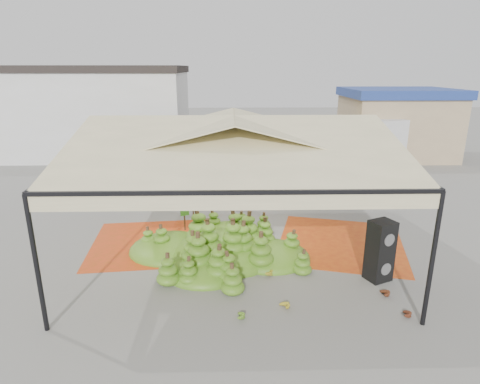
{
  "coord_description": "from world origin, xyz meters",
  "views": [
    {
      "loc": [
        -0.1,
        -11.29,
        5.28
      ],
      "look_at": [
        0.2,
        1.5,
        1.3
      ],
      "focal_mm": 30.0,
      "sensor_mm": 36.0,
      "label": 1
    }
  ],
  "objects_px": {
    "banana_heap": "(222,236)",
    "truck_left": "(182,150)",
    "vendor": "(229,188)",
    "truck_right": "(341,139)",
    "speaker_stack": "(380,251)"
  },
  "relations": [
    {
      "from": "vendor",
      "to": "truck_right",
      "type": "distance_m",
      "value": 8.76
    },
    {
      "from": "speaker_stack",
      "to": "truck_right",
      "type": "bearing_deg",
      "value": 55.4
    },
    {
      "from": "truck_left",
      "to": "speaker_stack",
      "type": "bearing_deg",
      "value": -38.84
    },
    {
      "from": "speaker_stack",
      "to": "vendor",
      "type": "bearing_deg",
      "value": 100.29
    },
    {
      "from": "banana_heap",
      "to": "truck_right",
      "type": "relative_size",
      "value": 0.7
    },
    {
      "from": "speaker_stack",
      "to": "vendor",
      "type": "xyz_separation_m",
      "value": [
        -3.89,
        5.61,
        0.01
      ]
    },
    {
      "from": "speaker_stack",
      "to": "truck_left",
      "type": "xyz_separation_m",
      "value": [
        -6.15,
        9.94,
        0.68
      ]
    },
    {
      "from": "banana_heap",
      "to": "truck_left",
      "type": "height_order",
      "value": "truck_left"
    },
    {
      "from": "banana_heap",
      "to": "vendor",
      "type": "distance_m",
      "value": 4.13
    },
    {
      "from": "speaker_stack",
      "to": "vendor",
      "type": "distance_m",
      "value": 6.83
    },
    {
      "from": "speaker_stack",
      "to": "truck_left",
      "type": "bearing_deg",
      "value": 97.27
    },
    {
      "from": "banana_heap",
      "to": "speaker_stack",
      "type": "distance_m",
      "value": 4.35
    },
    {
      "from": "truck_left",
      "to": "vendor",
      "type": "bearing_deg",
      "value": -43.07
    },
    {
      "from": "banana_heap",
      "to": "truck_left",
      "type": "relative_size",
      "value": 0.75
    },
    {
      "from": "banana_heap",
      "to": "truck_left",
      "type": "distance_m",
      "value": 8.74
    }
  ]
}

